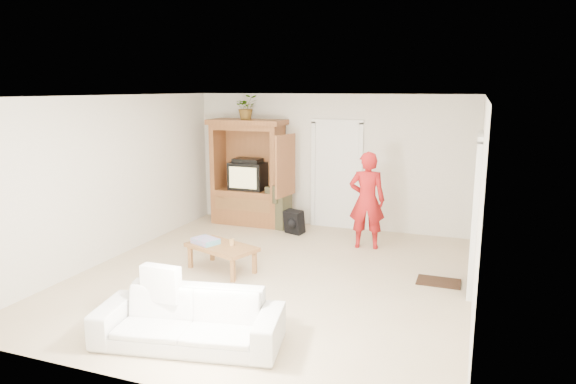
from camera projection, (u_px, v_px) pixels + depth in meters
name	position (u px, v px, depth m)	size (l,w,h in m)	color
floor	(273.00, 276.00, 7.51)	(6.00, 6.00, 0.00)	tan
ceiling	(271.00, 96.00, 6.99)	(6.00, 6.00, 0.00)	white
wall_back	(330.00, 161.00, 10.00)	(5.50, 5.50, 0.00)	silver
wall_front	(143.00, 252.00, 4.49)	(5.50, 5.50, 0.00)	silver
wall_left	(112.00, 178.00, 8.18)	(6.00, 6.00, 0.00)	silver
wall_right	(479.00, 204.00, 6.31)	(6.00, 6.00, 0.00)	silver
armoire	(249.00, 179.00, 10.31)	(1.82, 1.14, 2.10)	brown
door_back	(337.00, 176.00, 9.98)	(0.85, 0.05, 2.04)	white
doorway_right	(476.00, 215.00, 6.93)	(0.05, 0.90, 2.04)	black
framed_picture	(479.00, 160.00, 8.00)	(0.03, 0.60, 0.48)	black
doormat	(439.00, 282.00, 7.27)	(0.60, 0.40, 0.02)	#382316
plant	(246.00, 107.00, 10.00)	(0.43, 0.37, 0.48)	#4C7238
man	(367.00, 200.00, 8.71)	(0.61, 0.40, 1.67)	#A61617
sofa	(189.00, 319.00, 5.47)	(1.98, 0.77, 0.58)	silver
coffee_table	(222.00, 249.00, 7.69)	(1.19, 0.90, 0.40)	brown
towel	(206.00, 241.00, 7.76)	(0.38, 0.28, 0.08)	#DC49A5
candle	(232.00, 242.00, 7.66)	(0.08, 0.08, 0.10)	tan
backpack_black	(294.00, 222.00, 9.68)	(0.35, 0.21, 0.44)	black
backpack_olive	(279.00, 208.00, 10.03)	(0.43, 0.32, 0.82)	#47442B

